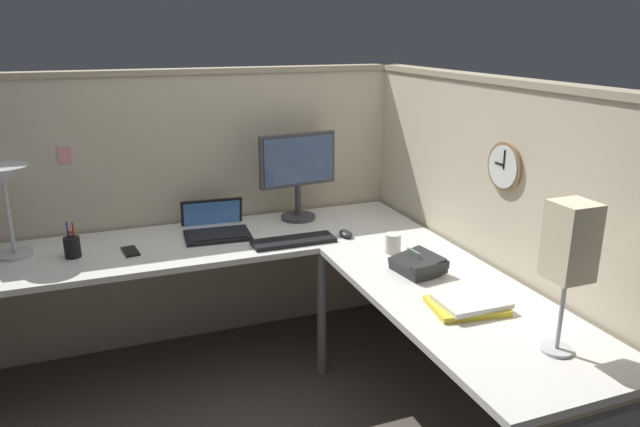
% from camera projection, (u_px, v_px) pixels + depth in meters
% --- Properties ---
extents(ground_plane, '(6.80, 6.80, 0.00)m').
position_uv_depth(ground_plane, '(304.00, 395.00, 3.01)').
color(ground_plane, '#4C443D').
extents(cubicle_wall_back, '(2.57, 0.12, 1.58)m').
position_uv_depth(cubicle_wall_back, '(194.00, 208.00, 3.43)').
color(cubicle_wall_back, beige).
rests_on(cubicle_wall_back, ground).
extents(cubicle_wall_right, '(0.12, 2.37, 1.58)m').
position_uv_depth(cubicle_wall_right, '(491.00, 245.00, 2.84)').
color(cubicle_wall_right, beige).
rests_on(cubicle_wall_right, ground).
extents(desk, '(2.35, 2.15, 0.73)m').
position_uv_depth(desk, '(276.00, 289.00, 2.73)').
color(desk, silver).
rests_on(desk, ground).
extents(monitor, '(0.46, 0.20, 0.50)m').
position_uv_depth(monitor, '(298.00, 170.00, 3.34)').
color(monitor, '#38383D').
rests_on(monitor, desk).
extents(laptop, '(0.37, 0.40, 0.22)m').
position_uv_depth(laptop, '(215.00, 227.00, 3.21)').
color(laptop, black).
rests_on(laptop, desk).
extents(keyboard, '(0.43, 0.14, 0.02)m').
position_uv_depth(keyboard, '(294.00, 241.00, 3.04)').
color(keyboard, black).
rests_on(keyboard, desk).
extents(computer_mouse, '(0.06, 0.10, 0.03)m').
position_uv_depth(computer_mouse, '(346.00, 234.00, 3.13)').
color(computer_mouse, '#232326').
rests_on(computer_mouse, desk).
extents(desk_lamp_dome, '(0.24, 0.24, 0.44)m').
position_uv_depth(desk_lamp_dome, '(3.00, 183.00, 2.76)').
color(desk_lamp_dome, '#B7BABF').
rests_on(desk_lamp_dome, desk).
extents(pen_cup, '(0.08, 0.08, 0.18)m').
position_uv_depth(pen_cup, '(72.00, 247.00, 2.84)').
color(pen_cup, black).
rests_on(pen_cup, desk).
extents(cell_phone, '(0.09, 0.15, 0.01)m').
position_uv_depth(cell_phone, '(130.00, 251.00, 2.91)').
color(cell_phone, black).
rests_on(cell_phone, desk).
extents(office_phone, '(0.22, 0.23, 0.11)m').
position_uv_depth(office_phone, '(419.00, 265.00, 2.65)').
color(office_phone, '#232326').
rests_on(office_phone, desk).
extents(book_stack, '(0.31, 0.25, 0.04)m').
position_uv_depth(book_stack, '(469.00, 304.00, 2.31)').
color(book_stack, yellow).
rests_on(book_stack, desk).
extents(desk_lamp_paper, '(0.13, 0.13, 0.53)m').
position_uv_depth(desk_lamp_paper, '(570.00, 246.00, 1.90)').
color(desk_lamp_paper, '#B7BABF').
rests_on(desk_lamp_paper, desk).
extents(coffee_mug, '(0.08, 0.08, 0.10)m').
position_uv_depth(coffee_mug, '(393.00, 243.00, 2.90)').
color(coffee_mug, silver).
rests_on(coffee_mug, desk).
extents(wall_clock, '(0.04, 0.22, 0.22)m').
position_uv_depth(wall_clock, '(505.00, 167.00, 2.59)').
color(wall_clock, olive).
extents(pinned_note_leftmost, '(0.06, 0.00, 0.08)m').
position_uv_depth(pinned_note_leftmost, '(64.00, 156.00, 3.05)').
color(pinned_note_leftmost, pink).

